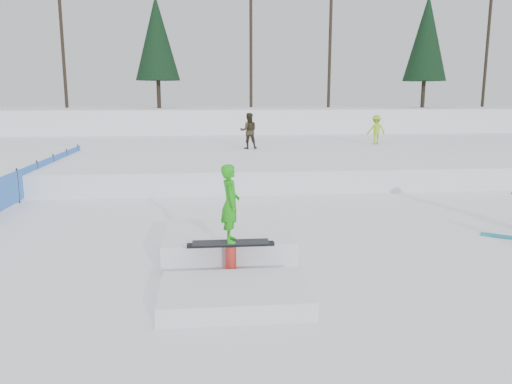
{
  "coord_description": "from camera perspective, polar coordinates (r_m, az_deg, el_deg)",
  "views": [
    {
      "loc": [
        -0.65,
        -9.36,
        3.32
      ],
      "look_at": [
        0.5,
        2.0,
        1.1
      ],
      "focal_mm": 35.0,
      "sensor_mm": 36.0,
      "label": 1
    }
  ],
  "objects": [
    {
      "name": "ground",
      "position": [
        9.95,
        -1.72,
        -8.48
      ],
      "size": [
        120.0,
        120.0,
        0.0
      ],
      "primitive_type": "plane",
      "color": "white"
    },
    {
      "name": "snow_berm",
      "position": [
        39.43,
        -4.89,
        7.86
      ],
      "size": [
        60.0,
        14.0,
        2.4
      ],
      "primitive_type": "cube",
      "color": "white",
      "rests_on": "ground"
    },
    {
      "name": "snow_midrise",
      "position": [
        25.54,
        -4.31,
        4.39
      ],
      "size": [
        50.0,
        18.0,
        0.8
      ],
      "primitive_type": "cube",
      "color": "white",
      "rests_on": "ground"
    },
    {
      "name": "safety_fence",
      "position": [
        17.22,
        -25.55,
        0.65
      ],
      "size": [
        0.05,
        16.0,
        1.1
      ],
      "color": "blue",
      "rests_on": "ground"
    },
    {
      "name": "treeline",
      "position": [
        38.48,
        4.67,
        17.11
      ],
      "size": [
        40.24,
        4.22,
        10.5
      ],
      "color": "black",
      "rests_on": "snow_berm"
    },
    {
      "name": "walker_olive",
      "position": [
        23.98,
        -0.84,
        7.0
      ],
      "size": [
        0.84,
        0.66,
        1.71
      ],
      "primitive_type": "imported",
      "rotation": [
        0.0,
        0.0,
        3.12
      ],
      "color": "#2C2517",
      "rests_on": "snow_midrise"
    },
    {
      "name": "walker_ygreen",
      "position": [
        27.01,
        13.57,
        6.95
      ],
      "size": [
        1.01,
        0.62,
        1.52
      ],
      "primitive_type": "imported",
      "rotation": [
        0.0,
        0.0,
        3.2
      ],
      "color": "#8CC31E",
      "rests_on": "snow_midrise"
    },
    {
      "name": "jib_rail_feature",
      "position": [
        9.84,
        -3.06,
        -6.85
      ],
      "size": [
        2.6,
        4.4,
        2.11
      ],
      "color": "white",
      "rests_on": "ground"
    }
  ]
}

